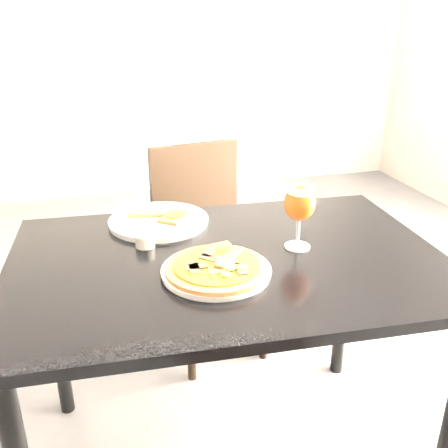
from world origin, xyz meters
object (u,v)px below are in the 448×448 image
object	(u,v)px
chair_far	(206,242)
pizza	(217,267)
beer_glass	(300,204)
dining_table	(228,285)

from	to	relation	value
chair_far	pizza	xyz separation A→B (m)	(-0.15, -0.77, 0.29)
pizza	beer_glass	distance (m)	0.31
dining_table	pizza	xyz separation A→B (m)	(-0.06, -0.09, 0.11)
dining_table	chair_far	xyz separation A→B (m)	(0.10, 0.67, -0.17)
chair_far	pizza	size ratio (longest dim) A/B	3.30
beer_glass	dining_table	bearing A→B (deg)	-178.60
chair_far	beer_glass	distance (m)	0.78
pizza	beer_glass	xyz separation A→B (m)	(0.27, 0.10, 0.11)
dining_table	beer_glass	bearing A→B (deg)	4.94
chair_far	beer_glass	bearing A→B (deg)	-89.35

